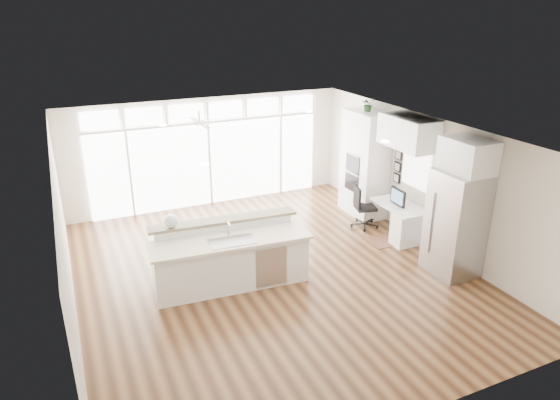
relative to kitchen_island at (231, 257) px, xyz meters
name	(u,v)px	position (x,y,z in m)	size (l,w,h in m)	color
floor	(272,273)	(0.85, 0.11, -0.58)	(7.00, 8.00, 0.02)	#402513
ceiling	(272,134)	(0.85, 0.11, 2.13)	(7.00, 8.00, 0.02)	white
wall_back	(208,152)	(0.85, 4.11, 0.78)	(7.00, 0.04, 2.70)	beige
wall_front	(413,329)	(0.85, -3.89, 0.78)	(7.00, 0.04, 2.70)	beige
wall_left	(64,242)	(-2.65, 0.11, 0.78)	(0.04, 8.00, 2.70)	beige
wall_right	(426,181)	(4.35, 0.11, 0.78)	(0.04, 8.00, 2.70)	beige
glass_wall	(209,164)	(0.85, 4.05, 0.48)	(5.80, 0.06, 2.08)	white
transom_row	(207,111)	(0.85, 4.05, 1.81)	(5.90, 0.06, 0.40)	white
desk_window	(416,168)	(4.31, 0.41, 0.98)	(0.04, 0.85, 0.85)	white
ceiling_fan	(199,118)	(0.35, 2.91, 1.91)	(1.16, 1.16, 0.32)	silver
recessed_lights	(267,133)	(0.85, 0.31, 2.11)	(3.40, 3.00, 0.02)	silver
oven_cabinet	(364,164)	(4.02, 1.91, 0.68)	(0.64, 1.20, 2.50)	white
desk_nook	(399,221)	(3.98, 0.41, -0.19)	(0.72, 1.30, 0.76)	white
upper_cabinets	(409,132)	(4.02, 0.41, 1.78)	(0.64, 1.30, 0.64)	white
refrigerator	(456,224)	(3.96, -1.24, 0.43)	(0.76, 0.90, 2.00)	#AFB0B4
fridge_cabinet	(468,155)	(4.02, -1.24, 1.73)	(0.64, 0.90, 0.60)	white
framed_photos	(398,167)	(4.31, 1.03, 0.83)	(0.06, 0.22, 0.80)	black
kitchen_island	(231,257)	(0.00, 0.00, 0.00)	(2.85, 1.07, 1.13)	white
rug	(386,240)	(3.66, 0.36, -0.56)	(0.84, 0.61, 0.01)	#381B12
office_chair	(365,207)	(3.63, 1.18, -0.08)	(0.50, 0.46, 0.97)	black
fishbowl	(171,221)	(-0.92, 0.47, 0.68)	(0.24, 0.24, 0.24)	silver
monitor	(398,197)	(3.90, 0.41, 0.40)	(0.08, 0.48, 0.40)	black
keyboard	(391,206)	(3.73, 0.41, 0.20)	(0.11, 0.28, 0.01)	white
potted_plant	(368,106)	(4.02, 1.91, 2.06)	(0.30, 0.33, 0.26)	#255725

